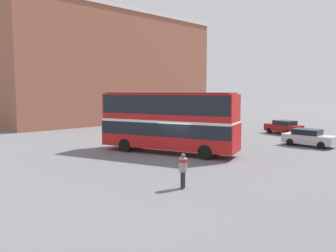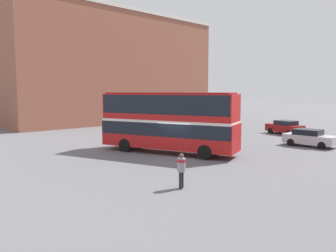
# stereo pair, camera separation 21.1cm
# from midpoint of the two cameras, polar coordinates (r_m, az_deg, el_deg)

# --- Properties ---
(ground_plane) EXTENTS (240.00, 240.00, 0.00)m
(ground_plane) POSITION_cam_midpoint_polar(r_m,az_deg,el_deg) (24.25, 1.70, -5.25)
(ground_plane) COLOR slate
(building_row_left) EXTENTS (9.08, 33.66, 16.84)m
(building_row_left) POSITION_cam_midpoint_polar(r_m,az_deg,el_deg) (52.52, -9.15, 9.99)
(building_row_left) COLOR #935642
(building_row_left) RESTS_ON ground_plane
(double_decker_bus) EXTENTS (10.94, 6.02, 4.67)m
(double_decker_bus) POSITION_cam_midpoint_polar(r_m,az_deg,el_deg) (25.09, -0.24, 1.31)
(double_decker_bus) COLOR red
(double_decker_bus) RESTS_ON ground_plane
(pedestrian_foreground) EXTENTS (0.58, 0.58, 1.75)m
(pedestrian_foreground) POSITION_cam_midpoint_polar(r_m,az_deg,el_deg) (16.10, 2.24, -7.16)
(pedestrian_foreground) COLOR #232328
(pedestrian_foreground) RESTS_ON ground_plane
(parked_car_kerb_near) EXTENTS (4.33, 2.60, 1.53)m
(parked_car_kerb_near) POSITION_cam_midpoint_polar(r_m,az_deg,el_deg) (38.69, 19.34, -0.18)
(parked_car_kerb_near) COLOR maroon
(parked_car_kerb_near) RESTS_ON ground_plane
(parked_car_kerb_far) EXTENTS (4.28, 2.04, 1.49)m
(parked_car_kerb_far) POSITION_cam_midpoint_polar(r_m,az_deg,el_deg) (30.90, 23.09, -1.86)
(parked_car_kerb_far) COLOR silver
(parked_car_kerb_far) RESTS_ON ground_plane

